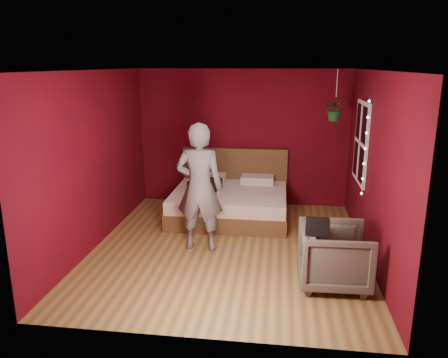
# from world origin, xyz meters

# --- Properties ---
(floor) EXTENTS (4.50, 4.50, 0.00)m
(floor) POSITION_xyz_m (0.00, 0.00, 0.00)
(floor) COLOR olive
(floor) RESTS_ON ground
(room_walls) EXTENTS (4.04, 4.54, 2.62)m
(room_walls) POSITION_xyz_m (0.00, 0.00, 1.68)
(room_walls) COLOR #600A13
(room_walls) RESTS_ON ground
(window) EXTENTS (0.05, 0.97, 1.27)m
(window) POSITION_xyz_m (1.97, 0.90, 1.50)
(window) COLOR white
(window) RESTS_ON room_walls
(fairy_lights) EXTENTS (0.04, 0.04, 1.45)m
(fairy_lights) POSITION_xyz_m (1.94, 0.37, 1.50)
(fairy_lights) COLOR silver
(fairy_lights) RESTS_ON room_walls
(bed) EXTENTS (2.02, 1.72, 1.11)m
(bed) POSITION_xyz_m (-0.14, 1.44, 0.29)
(bed) COLOR brown
(bed) RESTS_ON ground
(person) EXTENTS (0.71, 0.48, 1.90)m
(person) POSITION_xyz_m (-0.42, -0.06, 0.95)
(person) COLOR slate
(person) RESTS_ON ground
(armchair) EXTENTS (0.87, 0.85, 0.77)m
(armchair) POSITION_xyz_m (1.44, -0.93, 0.39)
(armchair) COLOR #5E594A
(armchair) RESTS_ON ground
(handbag) EXTENTS (0.27, 0.14, 0.19)m
(handbag) POSITION_xyz_m (1.18, -1.21, 0.87)
(handbag) COLOR black
(handbag) RESTS_ON armchair
(throw_pillow) EXTENTS (0.59, 0.59, 0.17)m
(throw_pillow) POSITION_xyz_m (-0.59, 1.36, 0.59)
(throw_pillow) COLOR black
(throw_pillow) RESTS_ON bed
(hanging_plant) EXTENTS (0.36, 0.32, 0.81)m
(hanging_plant) POSITION_xyz_m (1.58, 1.18, 1.98)
(hanging_plant) COLOR silver
(hanging_plant) RESTS_ON room_walls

